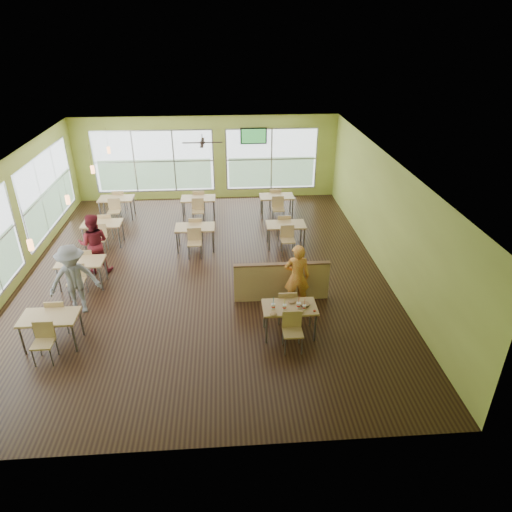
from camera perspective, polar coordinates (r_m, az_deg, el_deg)
name	(u,v)px	position (r m, az deg, el deg)	size (l,w,h in m)	color
room	(201,220)	(12.33, -6.84, 4.49)	(12.00, 12.04, 3.20)	black
window_bays	(123,189)	(15.58, -16.28, 8.10)	(9.24, 10.24, 2.38)	white
main_table	(290,311)	(10.24, 4.21, -6.84)	(1.22, 1.52, 0.87)	tan
half_wall_divider	(282,281)	(11.50, 3.21, -3.20)	(2.40, 0.14, 1.04)	tan
dining_tables	(171,228)	(14.37, -10.58, 3.46)	(6.92, 8.72, 0.87)	tan
pendant_lights	(81,184)	(13.22, -21.08, 8.38)	(0.11, 7.31, 0.86)	#2D2119
ceiling_fan	(202,142)	(14.76, -6.73, 13.92)	(1.25, 1.25, 0.29)	#2D2119
tv_backwall	(254,136)	(17.71, -0.30, 14.78)	(1.00, 0.07, 0.60)	black
man_plaid	(297,277)	(11.09, 5.14, -2.59)	(0.62, 0.41, 1.70)	#D24A17
patron_maroon	(94,243)	(13.41, -19.61, 1.49)	(0.84, 0.65, 1.72)	maroon
patron_grey	(74,280)	(11.65, -21.80, -2.77)	(1.17, 0.67, 1.80)	slate
cup_blue	(273,306)	(10.03, 2.17, -6.29)	(0.09, 0.09, 0.34)	white
cup_yellow	(284,307)	(10.02, 3.58, -6.37)	(0.09, 0.09, 0.34)	white
cup_red_near	(299,305)	(10.09, 5.35, -6.15)	(0.10, 0.10, 0.37)	white
cup_red_far	(304,307)	(10.06, 6.05, -6.38)	(0.09, 0.09, 0.31)	white
food_basket	(305,304)	(10.21, 6.12, -6.04)	(0.22, 0.22, 0.05)	black
ketchup_cup	(315,311)	(10.06, 7.33, -6.82)	(0.06, 0.06, 0.02)	#A42C17
wrapper_left	(273,314)	(9.87, 2.19, -7.27)	(0.17, 0.15, 0.04)	#A97B52
wrapper_mid	(292,302)	(10.28, 4.52, -5.73)	(0.18, 0.16, 0.04)	#A97B52
wrapper_right	(301,312)	(9.99, 5.63, -6.94)	(0.15, 0.13, 0.04)	#A97B52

